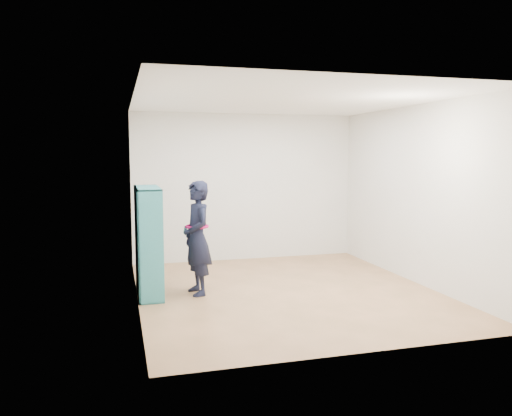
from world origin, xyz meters
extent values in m
plane|color=olive|center=(0.00, 0.00, 0.00)|extent=(4.50, 4.50, 0.00)
plane|color=white|center=(0.00, 0.00, 2.60)|extent=(4.50, 4.50, 0.00)
cube|color=silver|center=(-2.00, 0.00, 1.30)|extent=(0.02, 4.50, 2.60)
cube|color=silver|center=(2.00, 0.00, 1.30)|extent=(0.02, 4.50, 2.60)
cube|color=silver|center=(0.00, 2.25, 1.30)|extent=(4.00, 0.02, 2.60)
cube|color=silver|center=(0.00, -2.25, 1.30)|extent=(4.00, 0.02, 2.60)
cube|color=teal|center=(-1.83, -0.12, 0.73)|extent=(0.32, 0.02, 1.45)
cube|color=teal|center=(-1.83, 0.94, 0.73)|extent=(0.32, 0.02, 1.45)
cube|color=teal|center=(-1.83, 0.41, 0.01)|extent=(0.32, 1.09, 0.02)
cube|color=teal|center=(-1.83, 0.41, 1.44)|extent=(0.32, 1.09, 0.02)
cube|color=teal|center=(-1.98, 0.41, 0.73)|extent=(0.02, 1.09, 1.45)
cube|color=teal|center=(-1.83, 0.23, 0.73)|extent=(0.29, 0.02, 1.41)
cube|color=teal|center=(-1.83, 0.58, 0.73)|extent=(0.29, 0.02, 1.41)
cube|color=teal|center=(-1.83, 0.41, 0.37)|extent=(0.29, 1.04, 0.02)
cube|color=teal|center=(-1.83, 0.41, 0.73)|extent=(0.29, 1.04, 0.02)
cube|color=teal|center=(-1.83, 0.41, 1.08)|extent=(0.29, 1.04, 0.02)
cube|color=beige|center=(-1.81, 0.05, 0.06)|extent=(0.20, 0.13, 0.05)
cube|color=black|center=(-1.80, 0.01, 0.48)|extent=(0.16, 0.15, 0.19)
cube|color=maroon|center=(-1.80, 0.01, 0.84)|extent=(0.16, 0.15, 0.21)
cube|color=silver|center=(-1.81, 0.05, 1.13)|extent=(0.20, 0.13, 0.08)
cube|color=navy|center=(-1.80, 0.35, 0.14)|extent=(0.16, 0.15, 0.21)
cube|color=brown|center=(-1.80, 0.35, 0.49)|extent=(0.16, 0.15, 0.21)
cube|color=#BFB28C|center=(-1.81, 0.40, 0.76)|extent=(0.20, 0.13, 0.05)
cube|color=#26594C|center=(-1.80, 0.35, 1.19)|extent=(0.16, 0.15, 0.21)
cube|color=beige|center=(-1.80, 0.70, 0.17)|extent=(0.16, 0.15, 0.27)
cube|color=black|center=(-1.81, 0.75, 0.42)|extent=(0.20, 0.13, 0.08)
cube|color=maroon|center=(-1.80, 0.70, 0.86)|extent=(0.16, 0.15, 0.25)
cube|color=silver|center=(-1.80, 0.70, 1.20)|extent=(0.16, 0.15, 0.23)
imported|color=black|center=(-1.20, 0.20, 0.77)|extent=(0.46, 0.62, 1.54)
torus|color=#B90E57|center=(-1.20, 0.20, 0.92)|extent=(0.37, 0.37, 0.04)
cube|color=silver|center=(-1.35, 0.25, 0.87)|extent=(0.05, 0.10, 0.14)
cube|color=black|center=(-1.35, 0.25, 0.87)|extent=(0.04, 0.10, 0.13)
camera|label=1|loc=(-2.21, -6.38, 1.88)|focal=35.00mm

